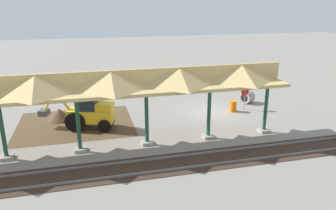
{
  "coord_description": "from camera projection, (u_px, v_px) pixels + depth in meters",
  "views": [
    {
      "loc": [
        9.7,
        23.87,
        8.76
      ],
      "look_at": [
        4.15,
        2.13,
        1.6
      ],
      "focal_mm": 35.0,
      "sensor_mm": 36.0,
      "label": 1
    }
  ],
  "objects": [
    {
      "name": "traffic_barrel",
      "position": [
        233.0,
        106.0,
        27.01
      ],
      "size": [
        0.56,
        0.56,
        0.9
      ],
      "primitive_type": "cylinder",
      "color": "orange",
      "rests_on": "ground"
    },
    {
      "name": "ground_plane",
      "position": [
        210.0,
        112.0,
        26.99
      ],
      "size": [
        120.0,
        120.0,
        0.0
      ],
      "primitive_type": "plane",
      "color": "gray"
    },
    {
      "name": "platform_canopy",
      "position": [
        75.0,
        85.0,
        18.72
      ],
      "size": [
        26.08,
        3.2,
        4.9
      ],
      "color": "#9E998E",
      "rests_on": "ground"
    },
    {
      "name": "backhoe",
      "position": [
        89.0,
        112.0,
        23.22
      ],
      "size": [
        5.41,
        2.81,
        2.82
      ],
      "color": "yellow",
      "rests_on": "ground"
    },
    {
      "name": "dirt_mound",
      "position": [
        60.0,
        120.0,
        25.18
      ],
      "size": [
        3.67,
        3.67,
        1.86
      ],
      "primitive_type": "cone",
      "color": "brown",
      "rests_on": "ground"
    },
    {
      "name": "stop_sign",
      "position": [
        245.0,
        93.0,
        27.18
      ],
      "size": [
        0.76,
        0.13,
        1.99
      ],
      "color": "gray",
      "rests_on": "ground"
    },
    {
      "name": "dirt_work_zone",
      "position": [
        76.0,
        124.0,
        24.39
      ],
      "size": [
        8.34,
        7.0,
        0.01
      ],
      "primitive_type": "cube",
      "color": "brown",
      "rests_on": "ground"
    },
    {
      "name": "rail_tracks",
      "position": [
        259.0,
        153.0,
        19.63
      ],
      "size": [
        60.0,
        2.58,
        0.15
      ],
      "color": "slate",
      "rests_on": "ground"
    },
    {
      "name": "concrete_pipe",
      "position": [
        247.0,
        97.0,
        29.25
      ],
      "size": [
        1.33,
        1.4,
        1.09
      ],
      "color": "#9E9384",
      "rests_on": "ground"
    }
  ]
}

